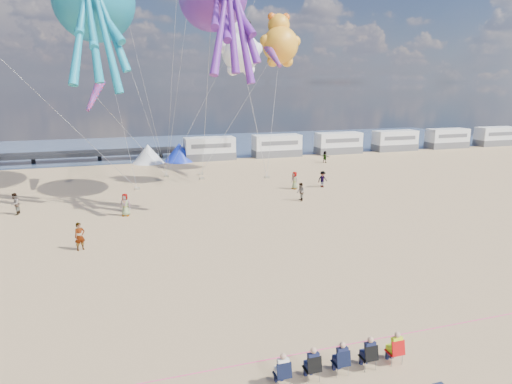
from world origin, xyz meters
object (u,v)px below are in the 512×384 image
object	(u,v)px
sandbag_a	(137,189)
standing_person	(80,236)
beachgoer_0	(295,180)
sandbag_e	(166,176)
tent_white	(148,154)
beachgoer_4	(325,157)
motorhome_4	(447,138)
motorhome_1	(277,146)
beachgoer_7	(301,192)
spectator_row	(340,357)
sandbag_d	(201,174)
motorhome_5	(495,136)
motorhome_3	(395,141)
windsock_mid	(273,55)
motorhome_2	(338,143)
kite_octopus_teal	(94,0)
sandbag_c	(267,177)
motorhome_0	(210,149)
beachgoer_6	(125,205)
windsock_right	(95,95)
beachgoer_2	(323,179)
kite_teddy_orange	(280,45)
sandbag_b	(202,178)
beachgoer_1	(15,204)
tent_blue	(179,152)
kite_panda	(241,53)

from	to	relation	value
sandbag_a	standing_person	bearing A→B (deg)	-105.27
beachgoer_0	sandbag_e	xyz separation A→B (m)	(-11.16, 9.53, -0.74)
tent_white	beachgoer_4	size ratio (longest dim) A/B	2.65
motorhome_4	sandbag_a	bearing A→B (deg)	-162.68
motorhome_1	beachgoer_7	distance (m)	24.61
spectator_row	sandbag_d	size ratio (longest dim) A/B	12.20
motorhome_5	sandbag_e	xyz separation A→B (m)	(-54.37, -9.75, -1.39)
motorhome_3	sandbag_a	distance (m)	41.64
windsock_mid	motorhome_4	bearing A→B (deg)	24.71
motorhome_2	kite_octopus_teal	distance (m)	38.24
motorhome_2	sandbag_c	world-z (taller)	motorhome_2
motorhome_0	beachgoer_6	size ratio (longest dim) A/B	3.73
sandbag_e	motorhome_0	bearing A→B (deg)	54.83
motorhome_5	beachgoer_6	world-z (taller)	motorhome_5
sandbag_c	beachgoer_6	bearing A→B (deg)	-145.78
sandbag_d	sandbag_e	bearing A→B (deg)	180.00
motorhome_1	windsock_right	bearing A→B (deg)	-148.95
beachgoer_2	beachgoer_7	world-z (taller)	beachgoer_2
kite_octopus_teal	kite_teddy_orange	xyz separation A→B (m)	(18.69, 3.32, -3.07)
tent_white	sandbag_b	xyz separation A→B (m)	(4.57, -12.19, -1.09)
motorhome_4	tent_white	world-z (taller)	motorhome_4
tent_white	beachgoer_2	world-z (taller)	tent_white
motorhome_3	sandbag_d	size ratio (longest dim) A/B	13.20
motorhome_2	beachgoer_0	xyz separation A→B (m)	(-14.71, -19.28, -0.65)
motorhome_2	kite_teddy_orange	size ratio (longest dim) A/B	0.99
motorhome_4	beachgoer_1	world-z (taller)	motorhome_4
motorhome_0	beachgoer_1	distance (m)	28.84
tent_blue	windsock_mid	world-z (taller)	windsock_mid
motorhome_4	beachgoer_6	world-z (taller)	motorhome_4
kite_teddy_orange	tent_white	bearing A→B (deg)	130.29
motorhome_1	tent_blue	distance (m)	13.50
sandbag_c	sandbag_d	size ratio (longest dim) A/B	1.00
beachgoer_1	kite_octopus_teal	bearing A→B (deg)	139.20
tent_blue	tent_white	bearing A→B (deg)	180.00
kite_panda	windsock_mid	size ratio (longest dim) A/B	1.11
beachgoer_6	sandbag_c	size ratio (longest dim) A/B	3.54
beachgoer_2	sandbag_a	distance (m)	18.03
motorhome_2	beachgoer_6	world-z (taller)	motorhome_2
beachgoer_1	sandbag_a	size ratio (longest dim) A/B	3.47
sandbag_b	sandbag_e	bearing A→B (deg)	144.61
sandbag_b	sandbag_d	world-z (taller)	same
motorhome_3	sandbag_d	xyz separation A→B (m)	(-31.57, -9.75, -1.39)
beachgoer_0	sandbag_e	world-z (taller)	beachgoer_0
kite_octopus_teal	sandbag_a	bearing A→B (deg)	-35.58
motorhome_0	sandbag_e	world-z (taller)	motorhome_0
motorhome_4	sandbag_d	distance (m)	42.24
beachgoer_1	beachgoer_4	bearing A→B (deg)	118.00
sandbag_c	motorhome_2	bearing A→B (deg)	41.15
motorhome_3	kite_teddy_orange	size ratio (longest dim) A/B	0.99
motorhome_0	kite_teddy_orange	distance (m)	17.54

